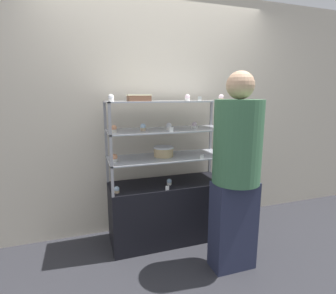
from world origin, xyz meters
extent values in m
plane|color=#2D2D33|center=(0.00, 0.00, 0.00)|extent=(20.00, 20.00, 0.00)
cube|color=beige|center=(0.00, 0.37, 1.30)|extent=(8.00, 0.05, 2.60)
cube|color=black|center=(0.00, 0.00, 0.31)|extent=(1.20, 0.46, 0.63)
cube|color=#99999E|center=(-0.59, 0.22, 0.77)|extent=(0.02, 0.02, 0.28)
cube|color=#99999E|center=(0.59, 0.22, 0.77)|extent=(0.02, 0.02, 0.28)
cube|color=#99999E|center=(-0.59, -0.22, 0.77)|extent=(0.02, 0.02, 0.28)
cube|color=#99999E|center=(0.59, -0.22, 0.77)|extent=(0.02, 0.02, 0.28)
cube|color=#B7BCC6|center=(0.00, 0.00, 0.90)|extent=(1.20, 0.46, 0.01)
cube|color=#99999E|center=(-0.59, 0.22, 1.04)|extent=(0.02, 0.02, 0.28)
cube|color=#99999E|center=(0.59, 0.22, 1.04)|extent=(0.02, 0.02, 0.28)
cube|color=#99999E|center=(-0.59, -0.22, 1.04)|extent=(0.02, 0.02, 0.28)
cube|color=#99999E|center=(0.59, -0.22, 1.04)|extent=(0.02, 0.02, 0.28)
cube|color=#B7BCC6|center=(0.00, 0.00, 1.18)|extent=(1.20, 0.46, 0.01)
cube|color=#99999E|center=(-0.59, 0.22, 1.32)|extent=(0.02, 0.02, 0.28)
cube|color=#99999E|center=(0.59, 0.22, 1.32)|extent=(0.02, 0.02, 0.28)
cube|color=#99999E|center=(-0.59, -0.22, 1.32)|extent=(0.02, 0.02, 0.28)
cube|color=#99999E|center=(0.59, -0.22, 1.32)|extent=(0.02, 0.02, 0.28)
cube|color=#B7BCC6|center=(0.00, 0.00, 1.45)|extent=(1.20, 0.46, 0.01)
cylinder|color=#DBBC84|center=(-0.04, 0.02, 0.95)|extent=(0.20, 0.20, 0.09)
cylinder|color=white|center=(-0.04, 0.02, 1.00)|extent=(0.20, 0.20, 0.02)
cube|color=brown|center=(-0.28, 0.03, 1.48)|extent=(0.21, 0.15, 0.05)
cube|color=#F4EAB2|center=(-0.28, 0.03, 1.52)|extent=(0.21, 0.15, 0.01)
cylinder|color=#CCB28C|center=(-0.54, -0.12, 0.64)|extent=(0.05, 0.05, 0.02)
sphere|color=silver|center=(-0.54, -0.12, 0.66)|extent=(0.05, 0.05, 0.05)
cylinder|color=white|center=(-0.01, -0.07, 0.64)|extent=(0.05, 0.05, 0.02)
sphere|color=silver|center=(-0.01, -0.07, 0.66)|extent=(0.05, 0.05, 0.05)
cylinder|color=beige|center=(0.54, -0.08, 0.64)|extent=(0.05, 0.05, 0.02)
sphere|color=silver|center=(0.54, -0.08, 0.66)|extent=(0.05, 0.05, 0.05)
cube|color=white|center=(-0.08, -0.21, 0.65)|extent=(0.04, 0.00, 0.04)
cylinder|color=white|center=(-0.54, -0.04, 0.92)|extent=(0.06, 0.06, 0.03)
sphere|color=#E5996B|center=(-0.54, -0.04, 0.95)|extent=(0.06, 0.06, 0.06)
cylinder|color=beige|center=(0.55, -0.05, 0.92)|extent=(0.06, 0.06, 0.03)
sphere|color=#8C5B42|center=(0.55, -0.05, 0.95)|extent=(0.06, 0.06, 0.06)
cube|color=white|center=(0.28, -0.21, 0.93)|extent=(0.04, 0.00, 0.04)
cylinder|color=beige|center=(-0.54, -0.08, 1.20)|extent=(0.05, 0.05, 0.03)
sphere|color=#E5996B|center=(-0.54, -0.08, 1.23)|extent=(0.05, 0.05, 0.05)
cylinder|color=#CCB28C|center=(-0.26, -0.05, 1.20)|extent=(0.05, 0.05, 0.03)
sphere|color=silver|center=(-0.26, -0.05, 1.23)|extent=(0.05, 0.05, 0.05)
cylinder|color=white|center=(-0.01, -0.05, 1.20)|extent=(0.05, 0.05, 0.03)
sphere|color=white|center=(-0.01, -0.05, 1.23)|extent=(0.05, 0.05, 0.05)
cylinder|color=white|center=(0.26, -0.05, 1.20)|extent=(0.05, 0.05, 0.03)
sphere|color=silver|center=(0.26, -0.05, 1.23)|extent=(0.05, 0.05, 0.05)
cylinder|color=#CCB28C|center=(0.55, -0.05, 1.20)|extent=(0.05, 0.05, 0.03)
sphere|color=white|center=(0.55, -0.05, 1.23)|extent=(0.05, 0.05, 0.05)
cube|color=white|center=(-0.04, -0.21, 1.20)|extent=(0.04, 0.00, 0.04)
cylinder|color=white|center=(-0.56, -0.10, 1.47)|extent=(0.05, 0.05, 0.02)
sphere|color=white|center=(-0.56, -0.10, 1.50)|extent=(0.05, 0.05, 0.05)
cylinder|color=white|center=(0.19, -0.04, 1.47)|extent=(0.05, 0.05, 0.02)
sphere|color=silver|center=(0.19, -0.04, 1.50)|extent=(0.05, 0.05, 0.05)
cylinder|color=#CCB28C|center=(0.53, -0.09, 1.47)|extent=(0.05, 0.05, 0.02)
sphere|color=silver|center=(0.53, -0.09, 1.50)|extent=(0.05, 0.05, 0.05)
cube|color=white|center=(0.24, -0.21, 1.48)|extent=(0.04, 0.00, 0.04)
cube|color=#282D47|center=(0.39, -0.63, 0.40)|extent=(0.38, 0.21, 0.79)
cylinder|color=#3F724C|center=(0.39, -0.63, 1.14)|extent=(0.40, 0.40, 0.69)
sphere|color=tan|center=(0.39, -0.63, 1.59)|extent=(0.22, 0.22, 0.22)
camera|label=1|loc=(-0.82, -2.45, 1.51)|focal=28.00mm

